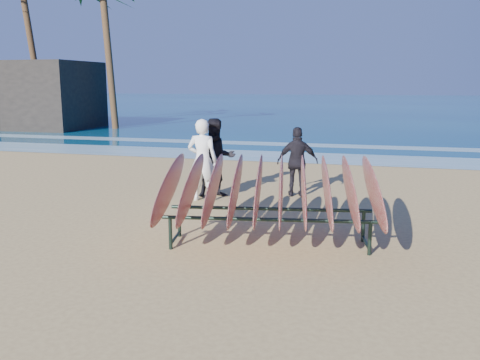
{
  "coord_description": "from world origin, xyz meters",
  "views": [
    {
      "loc": [
        2.05,
        -6.92,
        2.49
      ],
      "look_at": [
        0.0,
        0.8,
        0.95
      ],
      "focal_mm": 38.0,
      "sensor_mm": 36.0,
      "label": 1
    }
  ],
  "objects_px": {
    "person_white": "(202,160)",
    "building": "(21,95)",
    "person_dark_a": "(217,158)",
    "surfboard_rack": "(270,189)",
    "person_dark_b": "(298,162)"
  },
  "relations": [
    {
      "from": "person_white",
      "to": "building",
      "type": "bearing_deg",
      "value": -46.4
    },
    {
      "from": "person_white",
      "to": "person_dark_a",
      "type": "height_order",
      "value": "person_white"
    },
    {
      "from": "person_white",
      "to": "person_dark_a",
      "type": "distance_m",
      "value": 0.46
    },
    {
      "from": "building",
      "to": "person_white",
      "type": "bearing_deg",
      "value": -42.75
    },
    {
      "from": "surfboard_rack",
      "to": "building",
      "type": "xyz_separation_m",
      "value": [
        -17.6,
        17.05,
        0.91
      ]
    },
    {
      "from": "person_white",
      "to": "building",
      "type": "xyz_separation_m",
      "value": [
        -15.61,
        14.43,
        0.93
      ]
    },
    {
      "from": "person_dark_b",
      "to": "building",
      "type": "distance_m",
      "value": 22.1
    },
    {
      "from": "person_dark_a",
      "to": "building",
      "type": "distance_m",
      "value": 21.13
    },
    {
      "from": "person_dark_b",
      "to": "person_dark_a",
      "type": "bearing_deg",
      "value": 5.14
    },
    {
      "from": "building",
      "to": "person_dark_b",
      "type": "bearing_deg",
      "value": -37.6
    },
    {
      "from": "person_white",
      "to": "person_dark_a",
      "type": "xyz_separation_m",
      "value": [
        0.18,
        0.42,
        -0.01
      ]
    },
    {
      "from": "surfboard_rack",
      "to": "building",
      "type": "distance_m",
      "value": 24.52
    },
    {
      "from": "surfboard_rack",
      "to": "person_dark_a",
      "type": "distance_m",
      "value": 3.54
    },
    {
      "from": "person_dark_a",
      "to": "person_dark_b",
      "type": "relative_size",
      "value": 1.12
    },
    {
      "from": "person_white",
      "to": "person_dark_b",
      "type": "distance_m",
      "value": 2.11
    }
  ]
}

